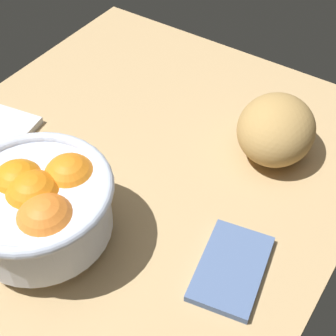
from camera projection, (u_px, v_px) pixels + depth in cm
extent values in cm
cube|color=tan|center=(128.00, 177.00, 78.13)|extent=(77.66, 65.85, 3.00)
cylinder|color=silver|center=(45.00, 232.00, 67.32)|extent=(10.86, 10.86, 2.64)
cylinder|color=silver|center=(38.00, 209.00, 63.67)|extent=(18.50, 18.50, 7.46)
torus|color=silver|center=(32.00, 189.00, 60.97)|extent=(20.10, 20.10, 1.60)
sphere|color=orange|center=(21.00, 187.00, 63.96)|extent=(7.39, 7.39, 7.39)
sphere|color=orange|center=(47.00, 225.00, 59.77)|extent=(7.74, 7.74, 7.74)
sphere|color=orange|center=(69.00, 180.00, 64.81)|extent=(7.45, 7.45, 7.45)
sphere|color=orange|center=(35.00, 200.00, 62.42)|extent=(7.73, 7.73, 7.73)
sphere|color=orange|center=(36.00, 201.00, 62.49)|extent=(7.15, 7.15, 7.15)
ellipsoid|color=tan|center=(276.00, 129.00, 76.57)|extent=(16.21, 14.66, 9.45)
cube|color=#4F6795|center=(231.00, 268.00, 64.37)|extent=(14.21, 10.40, 1.11)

